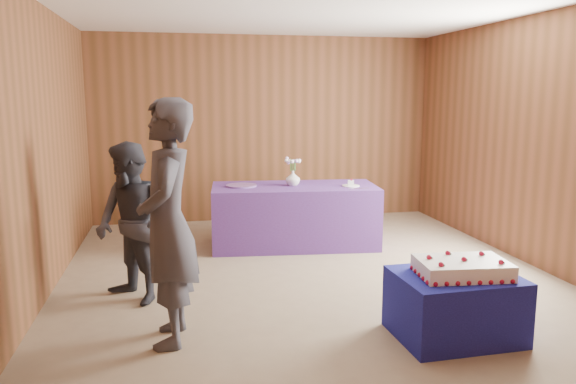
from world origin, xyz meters
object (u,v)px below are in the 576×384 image
object	(u,v)px
vase	(293,178)
guest_left	(168,223)
serving_table	(294,216)
guest_right	(131,223)
sheet_cake	(462,268)
cake_table	(455,306)

from	to	relation	value
vase	guest_left	distance (m)	2.92
serving_table	guest_left	xyz separation A→B (m)	(-1.49, -2.50, 0.54)
guest_right	sheet_cake	bearing A→B (deg)	25.71
cake_table	vase	size ratio (longest dim) A/B	4.91
sheet_cake	guest_left	xyz separation A→B (m)	(-2.17, 0.39, 0.36)
guest_left	guest_right	distance (m)	0.99
sheet_cake	cake_table	bearing A→B (deg)	137.14
guest_right	guest_left	bearing A→B (deg)	-16.58
sheet_cake	vase	distance (m)	3.00
serving_table	guest_left	distance (m)	2.96
guest_left	guest_right	world-z (taller)	guest_left
serving_table	sheet_cake	size ratio (longest dim) A/B	2.73
vase	guest_right	distance (m)	2.42
sheet_cake	guest_left	bearing A→B (deg)	175.12
guest_right	vase	bearing A→B (deg)	94.77
serving_table	guest_left	size ratio (longest dim) A/B	1.09
guest_left	guest_right	bearing A→B (deg)	-156.83
cake_table	serving_table	distance (m)	2.94
cake_table	serving_table	size ratio (longest dim) A/B	0.45
serving_table	vase	xyz separation A→B (m)	(-0.02, 0.01, 0.47)
vase	guest_left	size ratio (longest dim) A/B	0.10
guest_left	guest_right	size ratio (longest dim) A/B	1.27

